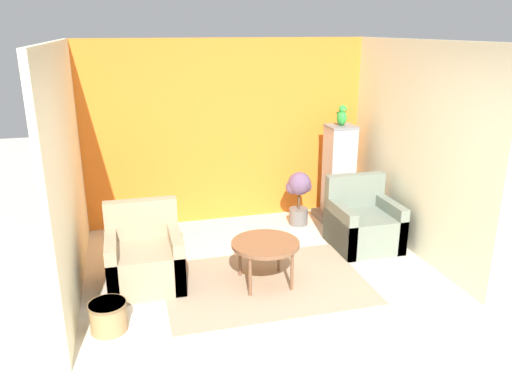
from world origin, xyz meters
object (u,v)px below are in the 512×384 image
Objects in this scene: parrot at (342,116)px; potted_plant at (299,193)px; armchair_left at (145,259)px; armchair_right at (363,224)px; coffee_table at (265,246)px; wicker_basket at (108,316)px; birdcage at (338,176)px.

potted_plant is at bearing -172.75° from parrot.
armchair_left is 2.77m from armchair_right.
armchair_right is at bearing 23.51° from coffee_table.
wicker_basket is (-3.22, -2.12, -1.37)m from parrot.
coffee_table is 1.63m from armchair_right.
parrot reaches higher than wicker_basket.
potted_plant is (-0.63, -0.08, -1.05)m from parrot.
armchair_right is at bearing 6.34° from armchair_left.
coffee_table is at bearing -121.15° from potted_plant.
birdcage is at bearing -90.00° from parrot.
wicker_basket is at bearing -160.17° from armchair_right.
coffee_table is at bearing -133.84° from birdcage.
wicker_basket is (-3.22, -2.12, -0.49)m from birdcage.
wicker_basket is (-0.38, -0.83, -0.14)m from armchair_left.
birdcage reaches higher than armchair_right.
birdcage is 0.66m from potted_plant.
coffee_table is 0.53× the size of birdcage.
armchair_left is 2.97× the size of parrot.
armchair_left is at bearing -155.49° from birdcage.
armchair_left reaches higher than coffee_table.
coffee_table is at bearing 16.37° from wicker_basket.
armchair_right reaches higher than coffee_table.
armchair_right is at bearing -94.78° from birdcage.
birdcage reaches higher than coffee_table.
armchair_right is 2.49× the size of wicker_basket.
potted_plant is (2.21, 1.22, 0.18)m from armchair_left.
birdcage is at bearing 24.51° from armchair_left.
coffee_table is 1.75m from wicker_basket.
parrot is at bearing 46.20° from coffee_table.
armchair_left reaches higher than wicker_basket.
coffee_table is 1.82m from potted_plant.
armchair_right is at bearing -59.04° from potted_plant.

